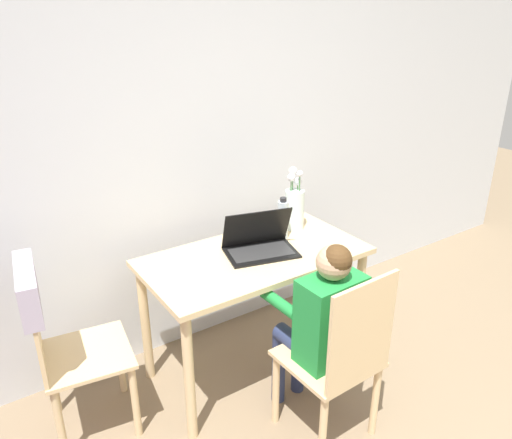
{
  "coord_description": "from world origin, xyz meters",
  "views": [
    {
      "loc": [
        -1.11,
        -0.24,
        1.94
      ],
      "look_at": [
        0.23,
        1.76,
        0.91
      ],
      "focal_mm": 35.0,
      "sensor_mm": 36.0,
      "label": 1
    }
  ],
  "objects_px": {
    "person_seated": "(322,317)",
    "laptop": "(259,242)",
    "chair_spare": "(53,326)",
    "flower_vase": "(294,206)",
    "water_bottle": "(283,219)",
    "chair_occupied": "(339,359)"
  },
  "relations": [
    {
      "from": "person_seated",
      "to": "flower_vase",
      "type": "relative_size",
      "value": 2.75
    },
    {
      "from": "laptop",
      "to": "flower_vase",
      "type": "bearing_deg",
      "value": 36.73
    },
    {
      "from": "chair_occupied",
      "to": "water_bottle",
      "type": "xyz_separation_m",
      "value": [
        0.22,
        0.74,
        0.38
      ]
    },
    {
      "from": "chair_spare",
      "to": "person_seated",
      "type": "relative_size",
      "value": 0.92
    },
    {
      "from": "person_seated",
      "to": "laptop",
      "type": "xyz_separation_m",
      "value": [
        0.02,
        0.54,
        0.17
      ]
    },
    {
      "from": "chair_spare",
      "to": "flower_vase",
      "type": "height_order",
      "value": "flower_vase"
    },
    {
      "from": "chair_spare",
      "to": "laptop",
      "type": "distance_m",
      "value": 1.08
    },
    {
      "from": "chair_spare",
      "to": "person_seated",
      "type": "distance_m",
      "value": 1.22
    },
    {
      "from": "laptop",
      "to": "water_bottle",
      "type": "height_order",
      "value": "water_bottle"
    },
    {
      "from": "flower_vase",
      "to": "laptop",
      "type": "bearing_deg",
      "value": -157.79
    },
    {
      "from": "chair_spare",
      "to": "water_bottle",
      "type": "xyz_separation_m",
      "value": [
        1.27,
        -0.02,
        0.23
      ]
    },
    {
      "from": "chair_spare",
      "to": "flower_vase",
      "type": "xyz_separation_m",
      "value": [
        1.41,
        0.05,
        0.25
      ]
    },
    {
      "from": "person_seated",
      "to": "laptop",
      "type": "bearing_deg",
      "value": -93.44
    },
    {
      "from": "chair_spare",
      "to": "person_seated",
      "type": "height_order",
      "value": "person_seated"
    },
    {
      "from": "chair_occupied",
      "to": "flower_vase",
      "type": "xyz_separation_m",
      "value": [
        0.36,
        0.81,
        0.41
      ]
    },
    {
      "from": "person_seated",
      "to": "laptop",
      "type": "relative_size",
      "value": 2.43
    },
    {
      "from": "chair_occupied",
      "to": "chair_spare",
      "type": "bearing_deg",
      "value": -37.25
    },
    {
      "from": "chair_spare",
      "to": "laptop",
      "type": "bearing_deg",
      "value": -86.77
    },
    {
      "from": "person_seated",
      "to": "chair_occupied",
      "type": "bearing_deg",
      "value": 90.0
    },
    {
      "from": "water_bottle",
      "to": "chair_spare",
      "type": "bearing_deg",
      "value": 179.17
    },
    {
      "from": "chair_occupied",
      "to": "person_seated",
      "type": "height_order",
      "value": "person_seated"
    },
    {
      "from": "laptop",
      "to": "water_bottle",
      "type": "relative_size",
      "value": 1.74
    }
  ]
}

